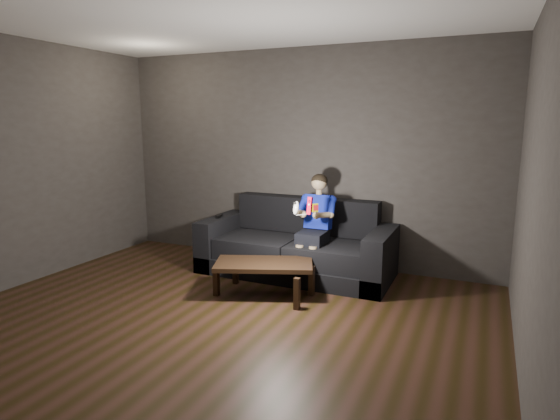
% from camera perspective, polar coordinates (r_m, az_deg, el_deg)
% --- Properties ---
extents(floor, '(5.00, 5.00, 0.00)m').
position_cam_1_polar(floor, '(4.15, -11.06, -15.18)').
color(floor, black).
rests_on(floor, ground).
extents(back_wall, '(5.00, 0.04, 2.70)m').
position_cam_1_polar(back_wall, '(5.97, 2.42, 6.39)').
color(back_wall, '#3A3532').
rests_on(back_wall, ground).
extents(right_wall, '(0.04, 5.00, 2.70)m').
position_cam_1_polar(right_wall, '(3.08, 29.44, 0.89)').
color(right_wall, '#3A3532').
rests_on(right_wall, ground).
extents(sofa, '(2.26, 0.98, 0.87)m').
position_cam_1_polar(sofa, '(5.63, 2.04, -4.89)').
color(sofa, black).
rests_on(sofa, floor).
extents(child, '(0.45, 0.55, 1.09)m').
position_cam_1_polar(child, '(5.38, 4.35, -0.83)').
color(child, black).
rests_on(child, sofa).
extents(wii_remote_red, '(0.05, 0.07, 0.19)m').
position_cam_1_polar(wii_remote_red, '(4.92, 3.64, 0.52)').
color(wii_remote_red, red).
rests_on(wii_remote_red, child).
extents(nunchuk_white, '(0.08, 0.10, 0.15)m').
position_cam_1_polar(nunchuk_white, '(4.99, 1.95, 0.27)').
color(nunchuk_white, white).
rests_on(nunchuk_white, child).
extents(wii_remote_black, '(0.08, 0.17, 0.03)m').
position_cam_1_polar(wii_remote_black, '(5.92, -7.42, -0.73)').
color(wii_remote_black, black).
rests_on(wii_remote_black, sofa).
extents(coffee_table, '(1.12, 0.83, 0.36)m').
position_cam_1_polar(coffee_table, '(4.90, -1.98, -6.91)').
color(coffee_table, black).
rests_on(coffee_table, floor).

